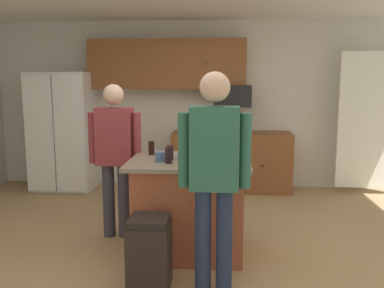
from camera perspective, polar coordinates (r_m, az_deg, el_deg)
floor at (r=4.39m, az=-2.44°, el=-14.37°), size 7.04×7.04×0.00m
back_wall at (r=6.84m, az=0.27°, el=5.31°), size 6.40×0.10×2.60m
french_door_window_panel at (r=6.77m, az=22.55°, el=2.89°), size 0.90×0.06×2.00m
cabinet_run_upper at (r=6.66m, az=-3.34°, el=10.57°), size 2.40×0.38×0.75m
cabinet_run_lower at (r=6.61m, az=5.27°, el=-2.29°), size 1.80×0.63×0.90m
refrigerator at (r=6.90m, az=-16.79°, el=1.64°), size 0.91×0.76×1.80m
microwave_over_range at (r=6.51m, az=5.39°, el=6.40°), size 0.56×0.40×0.32m
kitchen_island at (r=4.26m, az=-0.31°, el=-8.24°), size 1.17×0.94×0.94m
person_guest_left at (r=4.65m, az=-10.23°, el=-0.86°), size 0.57×0.22×1.66m
person_elder_center at (r=3.35m, az=2.98°, el=-3.17°), size 0.57×0.23×1.78m
mug_blue_stoneware at (r=4.07m, az=-4.24°, el=-1.68°), size 0.13×0.09×0.09m
glass_stout_tall at (r=4.15m, az=-2.95°, el=-1.14°), size 0.06×0.06×0.14m
glass_short_whisky at (r=3.90m, az=-0.47°, el=-1.67°), size 0.06×0.06×0.15m
glass_pilsner at (r=3.97m, az=-3.14°, el=-1.51°), size 0.07×0.07×0.15m
mug_ceramic_white at (r=4.42m, az=4.55°, el=-0.74°), size 0.12×0.08×0.11m
tumbler_amber at (r=4.32m, az=5.64°, el=-0.89°), size 0.07×0.07×0.12m
glass_dark_ale at (r=4.42m, az=-5.43°, el=-0.53°), size 0.06×0.06×0.14m
serving_tray at (r=4.20m, az=1.10°, el=-1.66°), size 0.44×0.30×0.04m
trash_bin at (r=3.66m, az=-5.69°, el=-14.23°), size 0.34×0.34×0.61m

